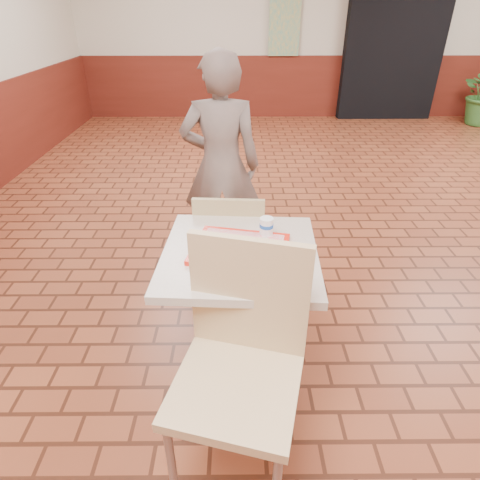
{
  "coord_description": "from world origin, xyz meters",
  "views": [
    {
      "loc": [
        -1.37,
        -2.36,
        1.74
      ],
      "look_at": [
        -1.36,
        -0.79,
        0.81
      ],
      "focal_mm": 30.0,
      "sensor_mm": 36.0,
      "label": 1
    }
  ],
  "objects_px": {
    "ring_donut": "(213,240)",
    "long_john_donut": "(257,246)",
    "main_table": "(240,293)",
    "chair_main_back": "(231,249)",
    "customer": "(221,166)",
    "serving_tray": "(240,249)",
    "paper_cup": "(266,226)",
    "chair_main_front": "(241,355)"
  },
  "relations": [
    {
      "from": "chair_main_back",
      "to": "customer",
      "type": "height_order",
      "value": "customer"
    },
    {
      "from": "serving_tray",
      "to": "paper_cup",
      "type": "relative_size",
      "value": 5.14
    },
    {
      "from": "customer",
      "to": "long_john_donut",
      "type": "bearing_deg",
      "value": 99.5
    },
    {
      "from": "main_table",
      "to": "chair_main_back",
      "type": "relative_size",
      "value": 0.89
    },
    {
      "from": "chair_main_front",
      "to": "long_john_donut",
      "type": "bearing_deg",
      "value": 94.66
    },
    {
      "from": "main_table",
      "to": "serving_tray",
      "type": "height_order",
      "value": "serving_tray"
    },
    {
      "from": "chair_main_back",
      "to": "customer",
      "type": "xyz_separation_m",
      "value": [
        -0.07,
        0.63,
        0.29
      ]
    },
    {
      "from": "main_table",
      "to": "serving_tray",
      "type": "distance_m",
      "value": 0.26
    },
    {
      "from": "ring_donut",
      "to": "paper_cup",
      "type": "bearing_deg",
      "value": 18.24
    },
    {
      "from": "serving_tray",
      "to": "long_john_donut",
      "type": "bearing_deg",
      "value": -18.68
    },
    {
      "from": "long_john_donut",
      "to": "paper_cup",
      "type": "height_order",
      "value": "paper_cup"
    },
    {
      "from": "chair_main_back",
      "to": "serving_tray",
      "type": "height_order",
      "value": "chair_main_back"
    },
    {
      "from": "chair_main_front",
      "to": "paper_cup",
      "type": "bearing_deg",
      "value": 92.26
    },
    {
      "from": "customer",
      "to": "main_table",
      "type": "bearing_deg",
      "value": 95.8
    },
    {
      "from": "customer",
      "to": "ring_donut",
      "type": "relative_size",
      "value": 15.97
    },
    {
      "from": "chair_main_back",
      "to": "ring_donut",
      "type": "height_order",
      "value": "chair_main_back"
    },
    {
      "from": "chair_main_back",
      "to": "ring_donut",
      "type": "relative_size",
      "value": 8.89
    },
    {
      "from": "customer",
      "to": "long_john_donut",
      "type": "relative_size",
      "value": 10.83
    },
    {
      "from": "chair_main_front",
      "to": "customer",
      "type": "distance_m",
      "value": 1.58
    },
    {
      "from": "long_john_donut",
      "to": "customer",
      "type": "bearing_deg",
      "value": 100.13
    },
    {
      "from": "customer",
      "to": "paper_cup",
      "type": "distance_m",
      "value": 1.02
    },
    {
      "from": "main_table",
      "to": "paper_cup",
      "type": "distance_m",
      "value": 0.36
    },
    {
      "from": "chair_main_front",
      "to": "ring_donut",
      "type": "xyz_separation_m",
      "value": [
        -0.13,
        0.49,
        0.23
      ]
    },
    {
      "from": "customer",
      "to": "serving_tray",
      "type": "relative_size",
      "value": 3.54
    },
    {
      "from": "paper_cup",
      "to": "long_john_donut",
      "type": "bearing_deg",
      "value": -109.37
    },
    {
      "from": "customer",
      "to": "paper_cup",
      "type": "relative_size",
      "value": 18.19
    },
    {
      "from": "main_table",
      "to": "paper_cup",
      "type": "height_order",
      "value": "paper_cup"
    },
    {
      "from": "main_table",
      "to": "long_john_donut",
      "type": "relative_size",
      "value": 5.36
    },
    {
      "from": "main_table",
      "to": "ring_donut",
      "type": "xyz_separation_m",
      "value": [
        -0.12,
        0.03,
        0.29
      ]
    },
    {
      "from": "serving_tray",
      "to": "ring_donut",
      "type": "bearing_deg",
      "value": 164.81
    },
    {
      "from": "ring_donut",
      "to": "long_john_donut",
      "type": "xyz_separation_m",
      "value": [
        0.2,
        -0.06,
        0.0
      ]
    },
    {
      "from": "chair_main_back",
      "to": "ring_donut",
      "type": "xyz_separation_m",
      "value": [
        -0.07,
        -0.44,
        0.32
      ]
    },
    {
      "from": "main_table",
      "to": "customer",
      "type": "height_order",
      "value": "customer"
    },
    {
      "from": "chair_main_front",
      "to": "ring_donut",
      "type": "height_order",
      "value": "chair_main_front"
    },
    {
      "from": "ring_donut",
      "to": "long_john_donut",
      "type": "height_order",
      "value": "long_john_donut"
    },
    {
      "from": "customer",
      "to": "ring_donut",
      "type": "xyz_separation_m",
      "value": [
        0.0,
        -1.07,
        0.03
      ]
    },
    {
      "from": "chair_main_front",
      "to": "chair_main_back",
      "type": "height_order",
      "value": "chair_main_front"
    },
    {
      "from": "long_john_donut",
      "to": "paper_cup",
      "type": "relative_size",
      "value": 1.68
    },
    {
      "from": "chair_main_front",
      "to": "paper_cup",
      "type": "distance_m",
      "value": 0.64
    },
    {
      "from": "main_table",
      "to": "paper_cup",
      "type": "xyz_separation_m",
      "value": [
        0.13,
        0.12,
        0.32
      ]
    },
    {
      "from": "main_table",
      "to": "chair_main_back",
      "type": "distance_m",
      "value": 0.48
    },
    {
      "from": "customer",
      "to": "serving_tray",
      "type": "height_order",
      "value": "customer"
    }
  ]
}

